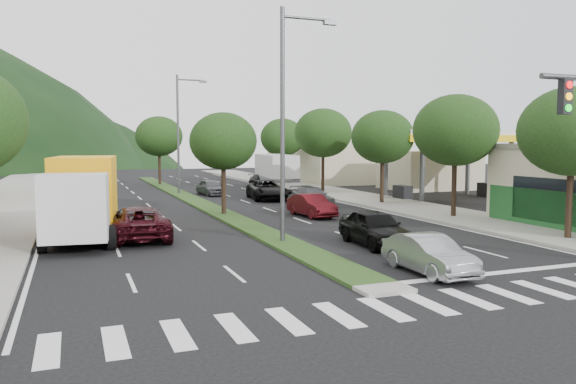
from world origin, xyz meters
name	(u,v)px	position (x,y,z in m)	size (l,w,h in m)	color
ground	(376,287)	(0.00, 0.00, 0.00)	(160.00, 160.00, 0.00)	black
sidewalk_right	(355,197)	(12.50, 25.00, 0.07)	(5.00, 90.00, 0.15)	gray
median	(191,199)	(0.00, 28.00, 0.06)	(1.60, 56.00, 0.12)	#1B3914
crosswalk	(414,305)	(0.00, -2.00, 0.01)	(19.00, 2.20, 0.01)	silver
gas_canopy	(448,139)	(19.00, 22.00, 4.65)	(12.20, 8.20, 5.25)	silver
bldg_right_far	(331,158)	(19.50, 44.00, 2.60)	(10.00, 16.00, 5.20)	beige
tree_r_a	(572,132)	(12.00, 4.00, 4.82)	(4.60, 4.60, 6.63)	black
tree_r_b	(455,130)	(12.00, 12.00, 5.04)	(4.80, 4.80, 6.94)	black
tree_r_c	(383,137)	(12.00, 20.00, 4.75)	(4.40, 4.40, 6.48)	black
tree_r_d	(323,133)	(12.00, 30.00, 5.18)	(5.00, 5.00, 7.17)	black
tree_r_e	(283,137)	(12.00, 40.00, 4.89)	(4.60, 4.60, 6.71)	black
tree_med_near	(223,141)	(0.00, 18.00, 4.43)	(4.00, 4.00, 6.02)	black
tree_med_far	(159,136)	(0.00, 44.00, 5.01)	(4.80, 4.80, 6.94)	black
streetlight_near	(287,113)	(0.21, 8.00, 5.58)	(2.60, 0.25, 10.00)	#47494C
streetlight_mid	(180,128)	(0.21, 33.00, 5.58)	(2.60, 0.25, 10.00)	#47494C
sedan_silver	(429,254)	(2.55, 0.97, 0.64)	(1.36, 3.90, 1.29)	#93959A
suv_maroon	(138,223)	(-5.70, 11.29, 0.75)	(2.50, 5.43, 1.51)	#330B12
car_queue_a	(375,228)	(3.46, 6.09, 0.76)	(1.80, 4.47, 1.52)	black
car_queue_b	(312,197)	(6.91, 20.66, 0.65)	(1.83, 4.51, 1.31)	#47474C
car_queue_c	(312,205)	(4.70, 15.66, 0.66)	(1.40, 4.01, 1.32)	#4C0C12
car_queue_d	(267,190)	(5.50, 26.10, 0.75)	(2.48, 5.39, 1.50)	black
car_queue_e	(211,187)	(2.27, 31.10, 0.66)	(1.56, 3.88, 1.32)	#4A4B4F
car_queue_f	(263,181)	(8.52, 36.10, 0.68)	(1.89, 4.66, 1.35)	black
box_truck	(83,201)	(-7.98, 12.05, 1.75)	(3.61, 7.76, 3.70)	silver
motorhome	(276,171)	(9.00, 33.82, 1.74)	(3.65, 8.77, 3.27)	silver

